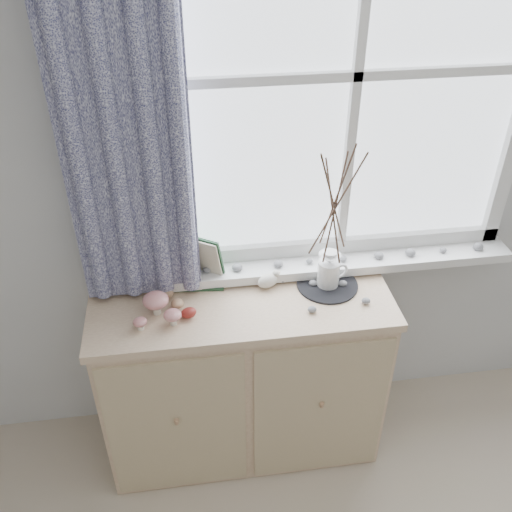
% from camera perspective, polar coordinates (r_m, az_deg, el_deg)
% --- Properties ---
extents(sideboard, '(1.20, 0.45, 0.85)m').
position_cam_1_polar(sideboard, '(2.54, -1.29, -12.03)').
color(sideboard, beige).
rests_on(sideboard, ground).
extents(botanical_book, '(0.34, 0.16, 0.23)m').
position_cam_1_polar(botanical_book, '(2.26, -6.91, -0.98)').
color(botanical_book, '#1E3E25').
rests_on(botanical_book, sideboard).
extents(toadstool_cluster, '(0.18, 0.16, 0.09)m').
position_cam_1_polar(toadstool_cluster, '(2.17, -9.79, -5.00)').
color(toadstool_cluster, white).
rests_on(toadstool_cluster, sideboard).
extents(wooden_eggs, '(0.13, 0.17, 0.06)m').
position_cam_1_polar(wooden_eggs, '(2.22, -7.87, -4.68)').
color(wooden_eggs, tan).
rests_on(wooden_eggs, sideboard).
extents(songbird_figurine, '(0.14, 0.10, 0.07)m').
position_cam_1_polar(songbird_figurine, '(2.30, 1.19, -2.42)').
color(songbird_figurine, silver).
rests_on(songbird_figurine, sideboard).
extents(crocheted_doily, '(0.25, 0.25, 0.01)m').
position_cam_1_polar(crocheted_doily, '(2.34, 7.14, -2.85)').
color(crocheted_doily, black).
rests_on(crocheted_doily, sideboard).
extents(twig_pitcher, '(0.29, 0.29, 0.67)m').
position_cam_1_polar(twig_pitcher, '(2.13, 7.89, 5.28)').
color(twig_pitcher, white).
rests_on(twig_pitcher, crocheted_doily).
extents(sideboard_pebbles, '(0.33, 0.23, 0.02)m').
position_cam_1_polar(sideboard_pebbles, '(2.29, 6.71, -3.51)').
color(sideboard_pebbles, gray).
rests_on(sideboard_pebbles, sideboard).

